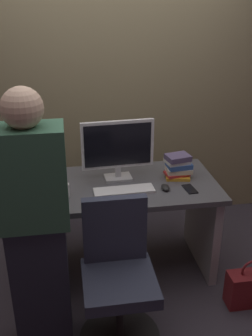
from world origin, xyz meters
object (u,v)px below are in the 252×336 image
object	(u,v)px
book_stack	(178,166)
office_chair	(118,281)
monitor	(118,147)
cell_phone	(190,189)
keyboard	(124,191)
cup_by_monitor	(60,178)
desk	(125,212)
person_at_desk	(35,225)
mouse	(165,187)
cup_near_keyboard	(65,190)
handbag	(251,288)

from	to	relation	value
book_stack	office_chair	bearing A→B (deg)	-128.17
monitor	cell_phone	size ratio (longest dim) A/B	3.76
keyboard	cup_by_monitor	bearing A→B (deg)	152.68
office_chair	monitor	size ratio (longest dim) A/B	1.74
office_chair	book_stack	world-z (taller)	book_stack
desk	person_at_desk	bearing A→B (deg)	-135.57
desk	person_at_desk	distance (m)	0.92
office_chair	cup_by_monitor	size ratio (longest dim) A/B	10.85
office_chair	keyboard	distance (m)	0.65
office_chair	book_stack	bearing A→B (deg)	51.83
cell_phone	mouse	bearing A→B (deg)	164.42
mouse	cup_near_keyboard	world-z (taller)	cup_near_keyboard
cup_near_keyboard	keyboard	bearing A→B (deg)	0.90
desk	office_chair	bearing A→B (deg)	-102.47
person_at_desk	handbag	size ratio (longest dim) A/B	4.34
person_at_desk	handbag	xyz separation A→B (m)	(1.44, 0.06, -0.70)
cell_phone	handbag	xyz separation A→B (m)	(0.37, -0.38, -0.63)
handbag	keyboard	bearing A→B (deg)	153.69
office_chair	cup_by_monitor	distance (m)	0.90
book_stack	cell_phone	distance (m)	0.23
desk	office_chair	world-z (taller)	office_chair
keyboard	cup_by_monitor	xyz separation A→B (m)	(-0.45, 0.21, 0.03)
person_at_desk	cup_near_keyboard	distance (m)	0.50
book_stack	desk	bearing A→B (deg)	-173.23
office_chair	cup_near_keyboard	distance (m)	0.72
mouse	cup_near_keyboard	xyz separation A→B (m)	(-0.71, 0.00, 0.03)
desk	book_stack	bearing A→B (deg)	6.77
cup_by_monitor	book_stack	xyz separation A→B (m)	(0.89, -0.04, 0.05)
cup_near_keyboard	cup_by_monitor	xyz separation A→B (m)	(-0.04, 0.22, -0.01)
cup_by_monitor	book_stack	bearing A→B (deg)	-2.40
handbag	book_stack	bearing A→B (deg)	124.30
cup_near_keyboard	handbag	size ratio (longest dim) A/B	0.26
monitor	office_chair	bearing A→B (deg)	-98.16
mouse	cup_near_keyboard	size ratio (longest dim) A/B	1.03
office_chair	cup_near_keyboard	xyz separation A→B (m)	(-0.29, 0.53, 0.38)
mouse	handbag	size ratio (longest dim) A/B	0.26
cup_near_keyboard	book_stack	size ratio (longest dim) A/B	0.47
person_at_desk	cup_by_monitor	bearing A→B (deg)	78.47
cup_by_monitor	handbag	world-z (taller)	cup_by_monitor
office_chair	cup_by_monitor	xyz separation A→B (m)	(-0.33, 0.75, 0.37)
monitor	cup_by_monitor	size ratio (longest dim) A/B	6.24
office_chair	person_at_desk	world-z (taller)	person_at_desk
monitor	keyboard	distance (m)	0.33
person_at_desk	keyboard	world-z (taller)	person_at_desk
person_at_desk	handbag	distance (m)	1.60
monitor	handbag	bearing A→B (deg)	-36.84
desk	cup_by_monitor	world-z (taller)	cup_by_monitor
keyboard	mouse	distance (m)	0.30
monitor	mouse	xyz separation A→B (m)	(0.31, -0.24, -0.24)
cup_near_keyboard	cup_by_monitor	bearing A→B (deg)	99.21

